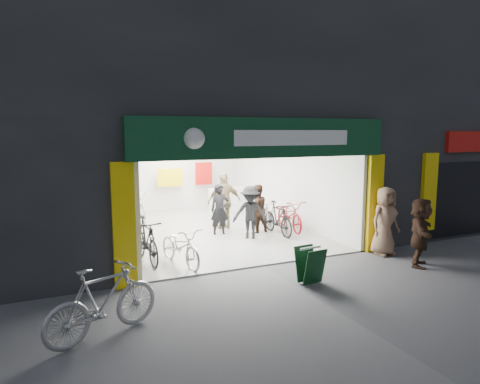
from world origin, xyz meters
TOP-DOWN VIEW (x-y plane):
  - ground at (0.00, 0.00)m, footprint 60.00×60.00m
  - building at (0.91, 4.99)m, footprint 17.00×10.27m
  - bike_left_front at (-1.80, 0.89)m, footprint 0.99×1.90m
  - bike_left_midfront at (-2.49, 1.43)m, footprint 0.63×1.89m
  - bike_left_midback at (-2.50, 4.87)m, footprint 0.94×1.85m
  - bike_left_back at (-1.80, 6.28)m, footprint 0.79×2.02m
  - bike_right_front at (1.81, 2.57)m, footprint 0.52×1.75m
  - bike_right_mid at (2.50, 3.00)m, footprint 0.94×2.00m
  - bike_right_back at (1.80, 3.65)m, footprint 0.57×1.59m
  - parked_bike at (-3.93, -2.09)m, footprint 2.00×1.25m
  - customer_a at (0.17, 3.30)m, footprint 0.62×0.43m
  - customer_b at (1.33, 3.07)m, footprint 0.82×0.67m
  - customer_c at (0.80, 2.43)m, footprint 1.20×1.06m
  - customer_d at (0.60, 3.95)m, footprint 1.15×0.57m
  - pedestrian_near at (3.30, -0.41)m, footprint 0.92×0.64m
  - pedestrian_far at (3.39, -1.50)m, footprint 1.45×1.40m
  - sandwich_board at (0.33, -1.43)m, footprint 0.54×0.55m

SIDE VIEW (x-z plane):
  - ground at x=0.00m, z-range 0.00..0.00m
  - sandwich_board at x=0.33m, z-range 0.04..0.81m
  - bike_left_midback at x=-2.50m, z-range 0.00..0.93m
  - bike_right_back at x=1.80m, z-range 0.00..0.94m
  - bike_left_front at x=-1.80m, z-range 0.00..0.95m
  - bike_right_mid at x=2.50m, z-range 0.00..1.01m
  - bike_right_front at x=1.81m, z-range 0.00..1.05m
  - bike_left_midfront at x=-2.49m, z-range 0.00..1.12m
  - parked_bike at x=-3.93m, z-range 0.00..1.16m
  - bike_left_back at x=-1.80m, z-range 0.00..1.19m
  - customer_b at x=1.33m, z-range 0.00..1.55m
  - customer_a at x=0.17m, z-range 0.00..1.60m
  - customer_c at x=0.80m, z-range 0.00..1.61m
  - pedestrian_far at x=3.39m, z-range 0.00..1.65m
  - pedestrian_near at x=3.30m, z-range 0.00..1.79m
  - customer_d at x=0.60m, z-range 0.00..1.88m
  - building at x=0.91m, z-range 0.31..8.31m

